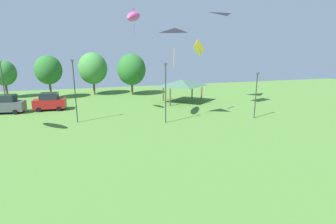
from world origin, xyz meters
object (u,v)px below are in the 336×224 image
object	(u,v)px
kite_flying_8	(227,24)
treeline_tree_4	(131,69)
kite_flying_3	(134,16)
treeline_tree_1	(4,73)
treeline_tree_2	(48,70)
kite_flying_1	(199,48)
light_post_3	(256,93)
park_pavilion	(182,83)
light_post_0	(166,90)
light_post_1	(3,85)
parked_car_leftmost	(5,104)
kite_flying_6	(175,36)
light_post_2	(75,88)
parked_car_second_from_left	(50,102)
treeline_tree_3	(93,68)

from	to	relation	value
kite_flying_8	treeline_tree_4	distance (m)	18.42
kite_flying_3	treeline_tree_1	world-z (taller)	kite_flying_3
treeline_tree_4	treeline_tree_2	bearing A→B (deg)	179.72
kite_flying_1	light_post_3	world-z (taller)	kite_flying_1
park_pavilion	light_post_0	size ratio (longest dim) A/B	0.95
park_pavilion	treeline_tree_4	world-z (taller)	treeline_tree_4
light_post_1	parked_car_leftmost	bearing A→B (deg)	117.59
kite_flying_3	light_post_3	bearing A→B (deg)	-8.19
kite_flying_6	parked_car_leftmost	xyz separation A→B (m)	(-20.62, 8.72, -8.51)
kite_flying_3	treeline_tree_2	xyz separation A→B (m)	(-11.64, 18.41, -6.86)
light_post_0	treeline_tree_4	world-z (taller)	treeline_tree_4
park_pavilion	light_post_0	world-z (taller)	light_post_0
parked_car_leftmost	light_post_2	world-z (taller)	light_post_2
light_post_0	treeline_tree_1	size ratio (longest dim) A/B	1.07
light_post_1	treeline_tree_2	xyz separation A→B (m)	(4.05, 9.80, 0.99)
light_post_1	treeline_tree_4	xyz separation A→B (m)	(17.88, 9.73, 0.76)
light_post_2	treeline_tree_1	bearing A→B (deg)	122.72
light_post_3	treeline_tree_1	distance (m)	40.62
kite_flying_6	parked_car_second_from_left	size ratio (longest dim) A/B	0.91
kite_flying_3	kite_flying_8	xyz separation A→B (m)	(14.55, 6.72, 0.09)
light_post_3	treeline_tree_4	xyz separation A→B (m)	(-12.12, 20.41, 1.43)
kite_flying_6	treeline_tree_3	size ratio (longest dim) A/B	0.51
kite_flying_1	parked_car_leftmost	distance (m)	26.25
kite_flying_8	light_post_1	distance (m)	31.32
kite_flying_6	treeline_tree_4	xyz separation A→B (m)	(-2.50, 17.98, -5.10)
kite_flying_1	treeline_tree_1	xyz separation A→B (m)	(-27.04, 19.97, -4.15)
treeline_tree_1	treeline_tree_4	distance (m)	21.37
light_post_2	treeline_tree_2	size ratio (longest dim) A/B	0.99
parked_car_leftmost	light_post_2	size ratio (longest dim) A/B	0.66
parked_car_leftmost	treeline_tree_3	bearing A→B (deg)	51.22
treeline_tree_3	light_post_0	bearing A→B (deg)	-70.19
kite_flying_3	light_post_0	size ratio (longest dim) A/B	0.65
park_pavilion	light_post_3	world-z (taller)	light_post_3
parked_car_leftmost	treeline_tree_2	world-z (taller)	treeline_tree_2
parked_car_second_from_left	light_post_0	world-z (taller)	light_post_0
kite_flying_3	light_post_1	size ratio (longest dim) A/B	0.65
treeline_tree_4	kite_flying_3	bearing A→B (deg)	-96.81
park_pavilion	light_post_0	distance (m)	11.99
kite_flying_1	kite_flying_3	xyz separation A→B (m)	(-8.04, -1.19, 3.28)
kite_flying_8	treeline_tree_3	distance (m)	24.48
parked_car_second_from_left	treeline_tree_4	size ratio (longest dim) A/B	0.57
kite_flying_1	treeline_tree_2	world-z (taller)	kite_flying_1
kite_flying_8	park_pavilion	xyz separation A→B (m)	(-5.74, 2.82, -8.72)
treeline_tree_4	parked_car_second_from_left	bearing A→B (deg)	-144.84
kite_flying_6	treeline_tree_2	world-z (taller)	kite_flying_6
park_pavilion	light_post_2	xyz separation A→B (m)	(-15.47, -7.58, 0.94)
light_post_1	treeline_tree_3	xyz separation A→B (m)	(11.17, 11.78, 0.96)
kite_flying_8	treeline_tree_3	bearing A→B (deg)	144.32
kite_flying_3	light_post_2	distance (m)	10.36
light_post_0	light_post_1	size ratio (longest dim) A/B	0.99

